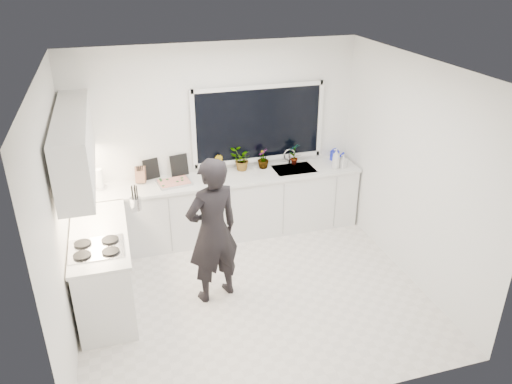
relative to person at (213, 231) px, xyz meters
name	(u,v)px	position (x,y,z in m)	size (l,w,h in m)	color
floor	(252,293)	(0.43, -0.09, -0.90)	(4.00, 3.50, 0.02)	beige
wall_back	(217,141)	(0.43, 1.67, 0.46)	(4.00, 0.02, 2.70)	white
wall_left	(57,217)	(-1.58, -0.09, 0.46)	(0.02, 3.50, 2.70)	white
wall_right	(412,172)	(2.44, -0.09, 0.46)	(0.02, 3.50, 2.70)	white
ceiling	(251,67)	(0.43, -0.09, 1.82)	(4.00, 3.50, 0.02)	white
window	(259,124)	(1.03, 1.64, 0.66)	(1.80, 0.02, 1.00)	black
base_cabinets_back	(224,208)	(0.43, 1.36, -0.45)	(3.92, 0.58, 0.88)	white
base_cabinets_left	(104,269)	(-1.24, 0.26, -0.45)	(0.58, 1.60, 0.88)	white
countertop_back	(223,179)	(0.43, 1.35, 0.01)	(3.94, 0.62, 0.04)	silver
countertop_left	(99,234)	(-1.24, 0.26, 0.01)	(0.62, 1.60, 0.04)	silver
upper_cabinets	(75,145)	(-1.36, 0.61, 0.96)	(0.34, 2.10, 0.70)	white
sink	(294,172)	(1.48, 1.36, -0.02)	(0.58, 0.42, 0.14)	silver
faucet	(289,157)	(1.48, 1.56, 0.14)	(0.03, 0.03, 0.22)	silver
stovetop	(97,248)	(-1.26, -0.09, 0.05)	(0.56, 0.48, 0.03)	black
person	(213,231)	(0.00, 0.00, 0.00)	(0.65, 0.42, 1.77)	black
pizza_tray	(174,183)	(-0.24, 1.33, 0.05)	(0.43, 0.32, 0.03)	silver
pizza	(174,182)	(-0.24, 1.33, 0.07)	(0.40, 0.28, 0.01)	#B53218
watering_can	(335,156)	(2.19, 1.52, 0.10)	(0.14, 0.14, 0.13)	#1520C6
paper_towel_roll	(99,179)	(-1.20, 1.46, 0.16)	(0.11, 0.11, 0.26)	white
knife_block	(141,175)	(-0.66, 1.50, 0.14)	(0.13, 0.10, 0.22)	#956645
utensil_crock	(136,204)	(-0.79, 0.71, 0.11)	(0.13, 0.13, 0.16)	#B5B6BA
picture_frame_large	(151,169)	(-0.51, 1.60, 0.17)	(0.22, 0.02, 0.28)	black
picture_frame_small	(179,165)	(-0.12, 1.60, 0.18)	(0.25, 0.02, 0.30)	black
herb_plants	(251,159)	(0.90, 1.52, 0.19)	(1.31, 0.28, 0.33)	#26662D
soap_bottles	(338,159)	(2.10, 1.21, 0.17)	(0.25, 0.16, 0.30)	#D8BF66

